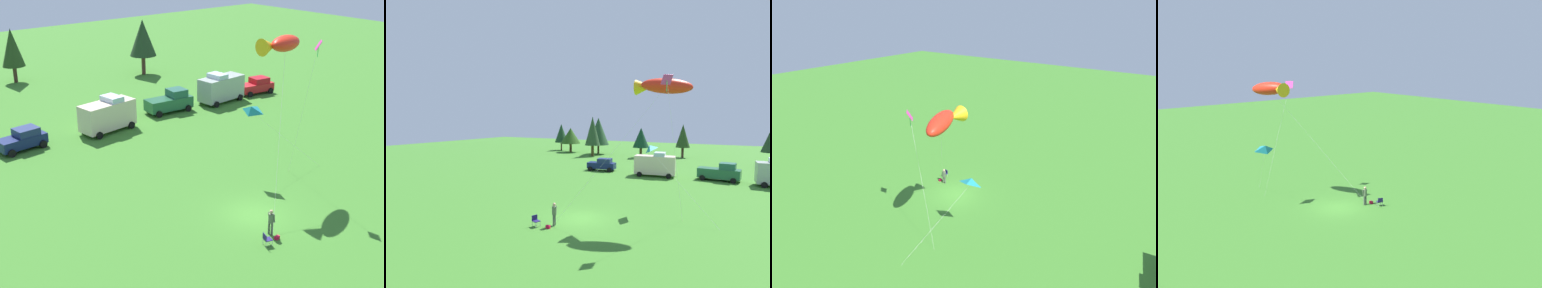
{
  "view_description": "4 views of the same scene",
  "coord_description": "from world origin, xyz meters",
  "views": [
    {
      "loc": [
        -23.48,
        -22.05,
        17.99
      ],
      "look_at": [
        -3.27,
        2.68,
        5.17
      ],
      "focal_mm": 50.0,
      "sensor_mm": 36.0,
      "label": 1
    },
    {
      "loc": [
        10.78,
        -20.72,
        7.96
      ],
      "look_at": [
        -0.84,
        1.02,
        5.87
      ],
      "focal_mm": 28.0,
      "sensor_mm": 36.0,
      "label": 2
    },
    {
      "loc": [
        20.75,
        16.04,
        17.87
      ],
      "look_at": [
        -1.9,
        -0.35,
        5.01
      ],
      "focal_mm": 28.0,
      "sensor_mm": 36.0,
      "label": 3
    },
    {
      "loc": [
        -29.8,
        23.94,
        13.93
      ],
      "look_at": [
        -4.03,
        1.96,
        6.78
      ],
      "focal_mm": 42.0,
      "sensor_mm": 36.0,
      "label": 4
    }
  ],
  "objects": [
    {
      "name": "kite_large_fish",
      "position": [
        5.36,
        3.18,
        10.48
      ],
      "size": [
        9.0,
        7.17,
        11.21
      ],
      "color": "red",
      "rests_on": "ground"
    },
    {
      "name": "kite_delta_teal",
      "position": [
        4.14,
        4.73,
        5.44
      ],
      "size": [
        6.42,
        3.19,
        5.86
      ],
      "color": "teal",
      "rests_on": "ground"
    },
    {
      "name": "folding_chair",
      "position": [
        -2.18,
        -3.17,
        0.49
      ],
      "size": [
        0.62,
        0.62,
        0.82
      ],
      "rotation": [
        0.0,
        0.0,
        -0.36
      ],
      "color": "navy",
      "rests_on": "ground"
    },
    {
      "name": "kite_diamond_rainbow",
      "position": [
        6.35,
        0.8,
        10.2
      ],
      "size": [
        1.34,
        2.99,
        10.99
      ],
      "color": "#D13598",
      "rests_on": "ground"
    },
    {
      "name": "ground_plane",
      "position": [
        0.0,
        0.0,
        0.0
      ],
      "size": [
        160.0,
        160.0,
        0.0
      ],
      "primitive_type": "plane",
      "color": "#397526"
    },
    {
      "name": "person_kite_flyer",
      "position": [
        -1.01,
        -2.42,
        1.02
      ],
      "size": [
        0.38,
        0.56,
        1.74
      ],
      "rotation": [
        0.0,
        0.0,
        0.14
      ],
      "color": "#484F45",
      "rests_on": "ground"
    },
    {
      "name": "backpack_on_grass",
      "position": [
        -1.12,
        -3.09,
        0.11
      ],
      "size": [
        0.33,
        0.24,
        0.22
      ],
      "primitive_type": "cube",
      "rotation": [
        0.0,
        0.0,
        0.07
      ],
      "color": "red",
      "rests_on": "ground"
    }
  ]
}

